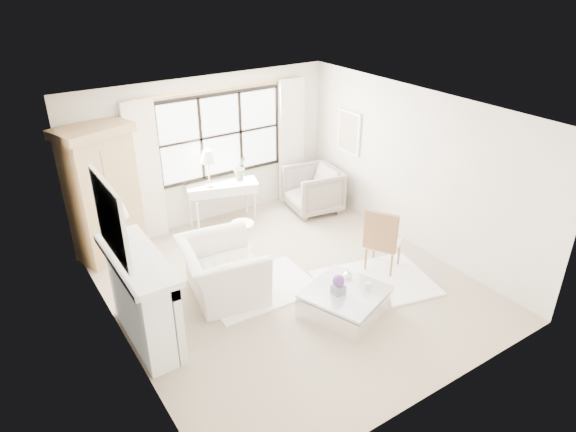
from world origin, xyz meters
The scene contains 32 objects.
floor centered at (0.00, 0.00, 0.00)m, with size 5.50×5.50×0.00m, color tan.
ceiling centered at (0.00, 0.00, 2.70)m, with size 5.50×5.50×0.00m, color white.
wall_back centered at (0.00, 2.75, 1.35)m, with size 5.00×5.00×0.00m, color silver.
wall_front centered at (0.00, -2.75, 1.35)m, with size 5.00×5.00×0.00m, color white.
wall_left centered at (-2.50, 0.00, 1.35)m, with size 5.50×5.50×0.00m, color white.
wall_right centered at (2.50, 0.00, 1.35)m, with size 5.50×5.50×0.00m, color beige.
window_pane centered at (0.30, 2.73, 1.60)m, with size 2.40×0.02×1.50m, color silver.
window_frame centered at (0.30, 2.72, 1.60)m, with size 2.50×0.04×1.50m, color black, non-canonical shape.
curtain_rod centered at (0.30, 2.67, 2.47)m, with size 0.04×0.04×3.30m, color #C38B43.
curtain_left centered at (-1.20, 2.65, 1.24)m, with size 0.55×0.10×2.47m, color white.
curtain_right centered at (1.80, 2.65, 1.24)m, with size 0.55×0.10×2.47m, color silver.
fireplace centered at (-2.27, 0.00, 0.65)m, with size 0.58×1.66×1.26m.
mirror_frame centered at (-2.47, 0.00, 1.84)m, with size 0.05×1.15×0.95m, color white.
mirror_glass centered at (-2.44, 0.00, 1.84)m, with size 0.02×1.00×0.80m, color silver.
art_frame centered at (2.47, 1.70, 1.55)m, with size 0.04×0.62×0.82m, color white.
art_canvas centered at (2.45, 1.70, 1.55)m, with size 0.01×0.52×0.72m, color tan.
mantel_lamp centered at (-2.24, 0.50, 1.65)m, with size 0.22×0.22×0.51m.
armoire centered at (-2.00, 2.41, 1.14)m, with size 1.28×1.01×2.24m.
console_table centered at (0.11, 2.42, 0.40)m, with size 1.38×0.82×0.80m.
console_lamp centered at (-0.13, 2.41, 1.36)m, with size 0.28×0.28×0.69m.
orchid_plant centered at (0.50, 2.40, 1.04)m, with size 0.26×0.21×0.47m, color #5A734D.
side_table centered at (-0.08, 1.33, 0.33)m, with size 0.40×0.40×0.51m.
rug_left centered at (-0.45, 0.16, 0.01)m, with size 1.64×1.16×0.03m, color white.
rug_right centered at (1.11, -0.71, 0.02)m, with size 1.70×1.28×0.03m, color white.
club_armchair centered at (-0.96, 0.35, 0.42)m, with size 1.28×1.12×0.83m, color silver.
wingback_chair centered at (1.83, 1.92, 0.44)m, with size 0.93×0.96×0.87m, color gray.
french_chair centered at (1.48, -0.44, 0.31)m, with size 0.66×0.65×1.08m.
coffee_table centered at (0.25, -1.02, 0.18)m, with size 1.28×1.28×0.38m.
planter_box centered at (0.13, -1.00, 0.44)m, with size 0.16×0.16×0.12m, color slate.
planter_flowers centered at (0.13, -1.00, 0.58)m, with size 0.17×0.17×0.17m, color #59317B.
pillar_candle centered at (0.52, -1.17, 0.44)m, with size 0.08×0.08×0.12m, color beige.
coffee_vase centered at (0.48, -0.78, 0.45)m, with size 0.13×0.13×0.14m, color white.
Camera 1 is at (-3.64, -5.47, 4.51)m, focal length 32.00 mm.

